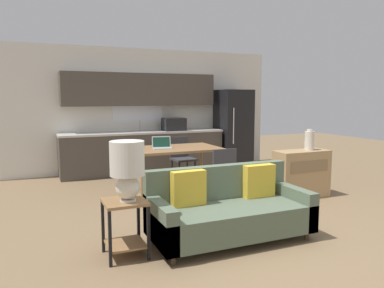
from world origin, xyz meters
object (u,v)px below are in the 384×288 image
object	(u,v)px
credenza	(301,174)
dining_chair_far_right	(182,156)
laptop	(162,146)
vase	(309,140)
couch	(227,211)
side_table	(125,219)
refrigerator	(233,128)
table_lamp	(127,166)
dining_table	(175,151)
dining_chair_near_right	(221,171)

from	to	relation	value
credenza	dining_chair_far_right	xyz separation A→B (m)	(-1.32, 1.98, 0.09)
laptop	dining_chair_far_right	bearing A→B (deg)	59.49
vase	laptop	xyz separation A→B (m)	(-2.18, 1.11, -0.11)
couch	side_table	world-z (taller)	couch
refrigerator	table_lamp	size ratio (longest dim) A/B	2.95
dining_table	laptop	xyz separation A→B (m)	(-0.22, 0.01, 0.11)
dining_table	side_table	bearing A→B (deg)	-121.65
credenza	laptop	bearing A→B (deg)	150.94
dining_table	side_table	world-z (taller)	dining_table
couch	refrigerator	bearing A→B (deg)	59.76
dining_table	couch	bearing A→B (deg)	-95.00
vase	dining_chair_near_right	xyz separation A→B (m)	(-1.47, 0.32, -0.46)
side_table	credenza	bearing A→B (deg)	19.81
refrigerator	couch	size ratio (longest dim) A/B	0.98
dining_chair_far_right	couch	bearing A→B (deg)	-106.28
couch	side_table	size ratio (longest dim) A/B	3.10
refrigerator	dining_chair_near_right	size ratio (longest dim) A/B	2.14
couch	dining_chair_far_right	distance (m)	3.19
refrigerator	laptop	xyz separation A→B (m)	(-2.38, -1.78, -0.08)
refrigerator	table_lamp	bearing A→B (deg)	-130.77
laptop	dining_table	bearing A→B (deg)	7.41
credenza	vase	bearing A→B (deg)	5.02
dining_table	dining_chair_far_right	size ratio (longest dim) A/B	1.79
dining_table	table_lamp	bearing A→B (deg)	-120.74
refrigerator	table_lamp	world-z (taller)	refrigerator
side_table	table_lamp	size ratio (longest dim) A/B	0.97
dining_chair_near_right	vase	bearing A→B (deg)	168.15
couch	dining_chair_far_right	size ratio (longest dim) A/B	2.17
side_table	vase	xyz separation A→B (m)	(3.35, 1.17, 0.54)
side_table	dining_chair_far_right	size ratio (longest dim) A/B	0.70
table_lamp	vase	size ratio (longest dim) A/B	1.78
dining_table	dining_chair_near_right	distance (m)	0.96
side_table	dining_chair_far_right	distance (m)	3.66
refrigerator	couch	bearing A→B (deg)	-120.24
credenza	vase	distance (m)	0.57
credenza	couch	bearing A→B (deg)	-150.38
dining_chair_far_right	credenza	bearing A→B (deg)	-60.32
table_lamp	side_table	bearing A→B (deg)	127.52
refrigerator	vase	world-z (taller)	refrigerator
vase	dining_chair_near_right	distance (m)	1.57
table_lamp	credenza	size ratio (longest dim) A/B	0.67
laptop	couch	bearing A→B (deg)	-80.45
dining_table	laptop	bearing A→B (deg)	178.53
table_lamp	vase	distance (m)	3.54
dining_table	laptop	size ratio (longest dim) A/B	4.26
couch	side_table	xyz separation A→B (m)	(-1.20, -0.02, 0.06)
dining_chair_near_right	side_table	bearing A→B (deg)	38.44
credenza	dining_chair_far_right	distance (m)	2.38
vase	dining_chair_far_right	bearing A→B (deg)	126.83
table_lamp	couch	bearing A→B (deg)	2.58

